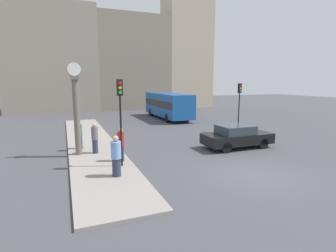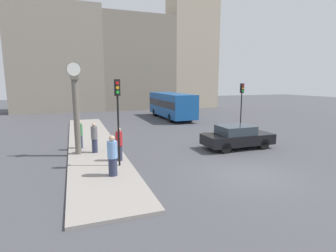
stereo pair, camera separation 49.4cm
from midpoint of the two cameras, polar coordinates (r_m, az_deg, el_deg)
ground_plane at (r=12.58m, az=18.33°, el=-10.12°), size 120.00×120.00×0.00m
sidewalk_corner at (r=18.73m, az=-15.50°, el=-3.34°), size 2.99×22.03×0.11m
building_row at (r=40.72m, az=-8.79°, el=14.28°), size 29.87×5.00×17.51m
sedan_car at (r=17.05m, az=15.61°, el=-2.29°), size 4.40×1.85×1.45m
bus_distant at (r=29.72m, az=1.20°, el=4.75°), size 2.56×8.90×2.85m
traffic_light_near at (r=12.48m, az=-9.78°, el=4.51°), size 0.26×0.24×4.14m
traffic_light_far at (r=22.00m, az=16.36°, el=5.89°), size 0.26×0.24×4.01m
street_clock at (r=15.22m, az=-18.50°, el=3.22°), size 0.76×0.43×5.07m
pedestrian_blue_stripe at (r=11.53m, az=-10.78°, el=-6.43°), size 0.44×0.44×1.78m
pedestrian_green_hoodie at (r=16.76m, az=-17.84°, el=-1.73°), size 0.35×0.35×1.73m
pedestrian_red_top at (r=13.64m, az=-9.57°, el=-3.94°), size 0.35×0.35×1.72m
pedestrian_grey_jacket at (r=15.49m, az=-14.86°, el=-2.52°), size 0.37×0.37×1.72m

